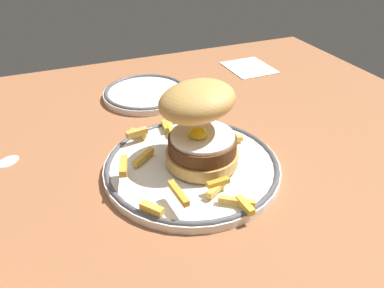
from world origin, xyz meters
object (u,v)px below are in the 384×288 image
burger (199,122)px  side_plate (146,93)px  dinner_plate (192,166)px  napkin (249,67)px

burger → side_plate: bearing=91.1°
burger → side_plate: 26.60cm
dinner_plate → burger: (1.32, 0.61, 6.65)cm
burger → side_plate: (-0.48, 25.75, -6.65)cm
side_plate → napkin: (27.05, 5.66, -0.63)cm
burger → napkin: 41.77cm
dinner_plate → napkin: bearing=48.9°
burger → side_plate: burger is taller
burger → napkin: burger is taller
dinner_plate → napkin: size_ratio=2.24×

